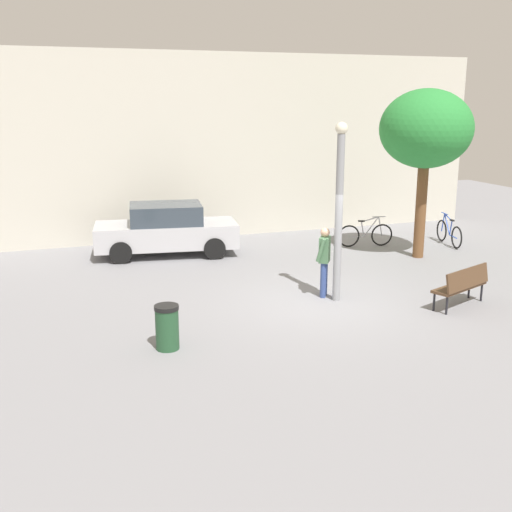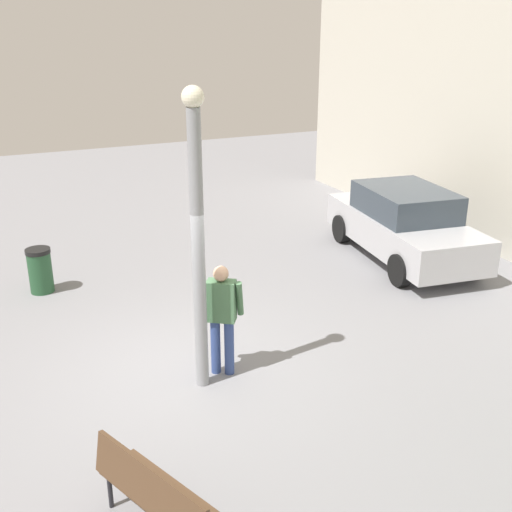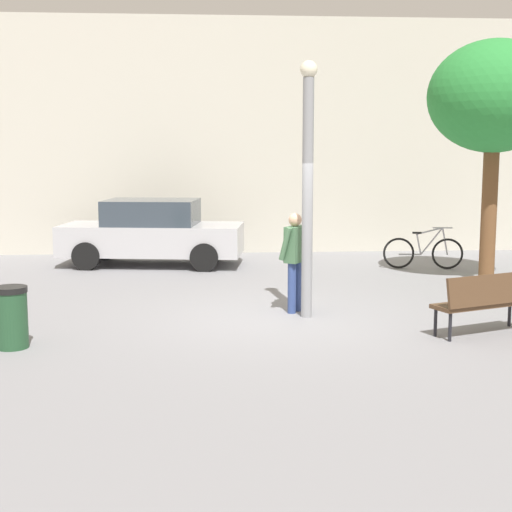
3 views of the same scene
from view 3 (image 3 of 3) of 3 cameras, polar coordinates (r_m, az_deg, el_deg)
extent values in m
plane|color=gray|center=(12.09, 1.88, -4.79)|extent=(36.00, 36.00, 0.00)
cube|color=beige|center=(20.49, -0.69, 9.12)|extent=(18.84, 2.00, 6.09)
cylinder|color=gray|center=(11.93, 3.98, 4.34)|extent=(0.18, 0.18, 3.84)
sphere|color=#F2EACC|center=(11.96, 4.08, 14.13)|extent=(0.28, 0.28, 0.28)
cylinder|color=#334784|center=(12.37, 2.77, -2.48)|extent=(0.14, 0.14, 0.85)
cylinder|color=#334784|center=(12.55, 3.20, -2.33)|extent=(0.14, 0.14, 0.85)
cube|color=#47704C|center=(12.35, 3.01, 0.90)|extent=(0.41, 0.45, 0.60)
sphere|color=tan|center=(12.30, 3.03, 2.80)|extent=(0.22, 0.22, 0.22)
cylinder|color=#47704C|center=(12.15, 2.26, 0.93)|extent=(0.24, 0.20, 0.55)
cylinder|color=#47704C|center=(12.59, 3.33, 1.18)|extent=(0.24, 0.20, 0.55)
cube|color=#513823|center=(11.49, 16.96, -3.54)|extent=(1.65, 1.00, 0.06)
cube|color=#513823|center=(11.30, 17.67, -2.46)|extent=(1.53, 0.70, 0.44)
cylinder|color=black|center=(11.19, 13.63, -4.98)|extent=(0.05, 0.05, 0.42)
cylinder|color=black|center=(12.14, 18.91, -4.16)|extent=(0.05, 0.05, 0.42)
cylinder|color=black|center=(10.95, 14.70, -5.30)|extent=(0.05, 0.05, 0.42)
cylinder|color=brown|center=(15.88, 17.47, 3.15)|extent=(0.32, 0.32, 2.84)
ellipsoid|color=#2B8738|center=(15.86, 17.84, 11.61)|extent=(2.64, 2.64, 2.24)
torus|color=black|center=(17.46, 14.50, 0.17)|extent=(0.71, 0.17, 0.71)
torus|color=black|center=(17.32, 10.91, 0.22)|extent=(0.71, 0.17, 0.71)
cylinder|color=#ADADB7|center=(17.37, 13.35, 1.11)|extent=(0.50, 0.12, 0.64)
cylinder|color=#ADADB7|center=(17.34, 13.21, 1.89)|extent=(0.58, 0.13, 0.18)
cylinder|color=#ADADB7|center=(17.34, 12.41, 0.88)|extent=(0.14, 0.06, 0.48)
cylinder|color=#ADADB7|center=(17.35, 11.73, 0.12)|extent=(0.50, 0.12, 0.04)
cylinder|color=#ADADB7|center=(17.41, 14.33, 1.10)|extent=(0.17, 0.06, 0.63)
cube|color=black|center=(17.30, 12.27, 1.76)|extent=(0.21, 0.11, 0.04)
cylinder|color=#ADADB7|center=(17.37, 14.15, 2.12)|extent=(0.44, 0.10, 0.03)
cube|color=#B7B7BC|center=(17.63, -7.98, 1.29)|extent=(4.40, 2.29, 0.70)
cube|color=#333D47|center=(17.57, -8.02, 3.33)|extent=(2.31, 1.85, 0.60)
cylinder|color=black|center=(18.22, -3.28, 0.63)|extent=(0.67, 0.31, 0.64)
cylinder|color=black|center=(16.65, -3.99, -0.09)|extent=(0.67, 0.31, 0.64)
cylinder|color=black|center=(18.76, -11.48, 0.70)|extent=(0.67, 0.31, 0.64)
cylinder|color=black|center=(17.24, -12.91, 0.00)|extent=(0.67, 0.31, 0.64)
cylinder|color=#234C2D|center=(10.75, -18.28, -4.71)|extent=(0.44, 0.44, 0.78)
cylinder|color=black|center=(10.67, -18.39, -2.46)|extent=(0.46, 0.46, 0.08)
camera|label=1|loc=(5.07, -106.04, 19.20)|focal=43.68mm
camera|label=2|loc=(12.93, 40.56, 15.38)|focal=43.17mm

